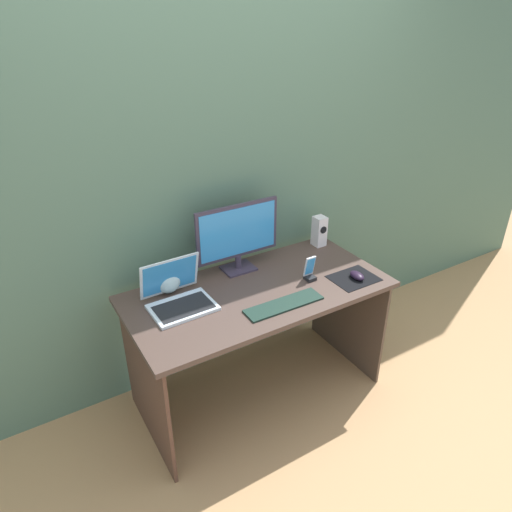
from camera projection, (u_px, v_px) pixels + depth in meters
name	position (u px, v px, depth m)	size (l,w,h in m)	color
ground_plane	(258.00, 390.00, 2.79)	(8.00, 8.00, 0.00)	tan
wall_back	(218.00, 172.00, 2.52)	(6.00, 0.04, 2.50)	#53715C
desk	(258.00, 312.00, 2.53)	(1.40, 0.68, 0.72)	#4C3831
monitor	(238.00, 235.00, 2.54)	(0.50, 0.14, 0.39)	#392F42
speaker_right	(319.00, 231.00, 2.87)	(0.07, 0.08, 0.19)	white
laptop	(178.00, 297.00, 2.31)	(0.32, 0.29, 0.23)	silver
fishbowl	(167.00, 280.00, 2.41)	(0.14, 0.14, 0.14)	silver
keyboard_external	(284.00, 304.00, 2.32)	(0.42, 0.11, 0.01)	#192E26
mousepad	(354.00, 278.00, 2.55)	(0.25, 0.20, 0.00)	black
mouse	(357.00, 276.00, 2.54)	(0.06, 0.10, 0.04)	black
phone_in_dock	(310.00, 272.00, 2.52)	(0.06, 0.05, 0.14)	black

